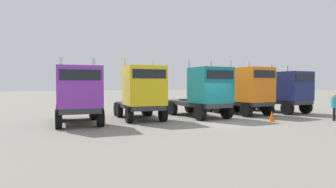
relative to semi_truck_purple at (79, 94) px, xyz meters
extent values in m
plane|color=gray|center=(8.32, -3.22, -1.80)|extent=(200.00, 200.00, 0.00)
cube|color=#333338|center=(0.08, 1.06, -0.85)|extent=(2.64, 5.88, 0.30)
cube|color=purple|center=(-0.05, -0.60, 0.46)|extent=(2.58, 2.57, 2.31)
cube|color=black|center=(-0.14, -1.81, 1.09)|extent=(2.10, 0.20, 0.55)
cylinder|color=silver|center=(1.01, 0.66, 0.76)|extent=(0.19, 0.19, 2.91)
cylinder|color=silver|center=(-0.89, 0.81, 0.76)|extent=(0.19, 0.19, 2.91)
cylinder|color=#333338|center=(0.18, 2.32, -0.64)|extent=(1.18, 1.18, 0.12)
cylinder|color=black|center=(1.01, -1.18, -1.27)|extent=(0.43, 1.07, 1.05)
cylinder|color=black|center=(-1.18, -1.01, -1.27)|extent=(0.43, 1.07, 1.05)
cylinder|color=black|center=(1.28, 2.23, -1.27)|extent=(0.43, 1.07, 1.05)
cylinder|color=black|center=(-0.91, 2.41, -1.27)|extent=(0.43, 1.07, 1.05)
cylinder|color=black|center=(1.37, 3.33, -1.27)|extent=(0.43, 1.07, 1.05)
cylinder|color=black|center=(-0.83, 3.50, -1.27)|extent=(0.43, 1.07, 1.05)
cube|color=#333338|center=(4.24, 1.62, -0.88)|extent=(2.70, 5.79, 0.30)
cube|color=yellow|center=(4.10, 0.05, 0.51)|extent=(2.61, 2.67, 2.49)
cube|color=black|center=(3.98, -1.19, 1.23)|extent=(2.10, 0.23, 0.55)
cylinder|color=silver|center=(5.17, 1.35, 0.81)|extent=(0.20, 0.20, 3.09)
cylinder|color=silver|center=(3.27, 1.52, 0.81)|extent=(0.20, 0.20, 3.09)
cylinder|color=#333338|center=(4.35, 2.85, -0.67)|extent=(1.19, 1.19, 0.12)
cylinder|color=black|center=(5.14, -0.57, -1.29)|extent=(0.44, 1.04, 1.01)
cylinder|color=black|center=(2.95, -0.38, -1.29)|extent=(0.44, 1.04, 1.01)
cylinder|color=black|center=(5.44, 2.72, -1.29)|extent=(0.44, 1.04, 1.01)
cylinder|color=black|center=(3.25, 2.92, -1.29)|extent=(0.44, 1.04, 1.01)
cylinder|color=black|center=(5.54, 3.82, -1.29)|extent=(0.44, 1.04, 1.01)
cylinder|color=black|center=(3.35, 4.02, -1.29)|extent=(0.44, 1.04, 1.01)
cube|color=#333338|center=(8.55, 1.19, -0.82)|extent=(2.40, 6.26, 0.30)
cube|color=#14727A|center=(8.61, -0.78, 0.54)|extent=(2.47, 2.31, 2.42)
cube|color=black|center=(8.65, -1.92, 1.22)|extent=(2.10, 0.11, 0.55)
cylinder|color=silver|center=(9.52, 0.51, 0.84)|extent=(0.19, 0.19, 3.02)
cylinder|color=silver|center=(7.62, 0.45, 0.84)|extent=(0.19, 0.19, 3.02)
cylinder|color=#333338|center=(8.50, 2.56, -0.61)|extent=(1.13, 1.13, 0.12)
cylinder|color=black|center=(9.72, -1.16, -1.26)|extent=(0.38, 1.08, 1.07)
cylinder|color=black|center=(7.52, -1.23, -1.26)|extent=(0.38, 1.08, 1.07)
cylinder|color=black|center=(9.60, 2.72, -1.26)|extent=(0.38, 1.08, 1.07)
cylinder|color=black|center=(7.40, 2.65, -1.26)|extent=(0.38, 1.08, 1.07)
cylinder|color=black|center=(9.56, 3.82, -1.26)|extent=(0.38, 1.08, 1.07)
cylinder|color=black|center=(7.36, 3.75, -1.26)|extent=(0.38, 1.08, 1.07)
cube|color=#333338|center=(12.62, 1.28, -0.87)|extent=(2.51, 5.76, 0.30)
cube|color=orange|center=(12.71, -0.31, 0.57)|extent=(2.53, 2.58, 2.58)
cube|color=black|center=(12.78, -1.56, 1.34)|extent=(2.10, 0.16, 0.55)
cylinder|color=silver|center=(13.58, 1.12, 0.87)|extent=(0.19, 0.19, 3.18)
cylinder|color=silver|center=(11.69, 1.01, 0.87)|extent=(0.19, 0.19, 3.18)
cylinder|color=#333338|center=(12.55, 2.52, -0.66)|extent=(1.16, 1.16, 0.12)
cylinder|color=black|center=(13.84, -0.78, -1.28)|extent=(0.41, 1.05, 1.03)
cylinder|color=black|center=(11.64, -0.90, -1.28)|extent=(0.41, 1.05, 1.03)
cylinder|color=black|center=(13.65, 2.57, -1.28)|extent=(0.41, 1.05, 1.03)
cylinder|color=black|center=(11.46, 2.44, -1.28)|extent=(0.41, 1.05, 1.03)
cylinder|color=black|center=(13.59, 3.66, -1.28)|extent=(0.41, 1.05, 1.03)
cylinder|color=black|center=(11.40, 3.54, -1.28)|extent=(0.41, 1.05, 1.03)
cube|color=#333338|center=(16.53, 1.36, -0.86)|extent=(2.53, 6.31, 0.30)
cube|color=navy|center=(16.63, -0.60, 0.45)|extent=(2.52, 2.40, 2.32)
cube|color=black|center=(16.69, -1.75, 1.09)|extent=(2.10, 0.15, 0.55)
cylinder|color=silver|center=(17.51, 0.74, 0.75)|extent=(0.19, 0.19, 2.92)
cylinder|color=silver|center=(15.62, 0.64, 0.75)|extent=(0.19, 0.19, 2.92)
cylinder|color=#333338|center=(16.46, 2.72, -0.65)|extent=(1.16, 1.16, 0.12)
cylinder|color=black|center=(17.75, -0.98, -1.28)|extent=(0.40, 1.05, 1.04)
cylinder|color=black|center=(15.56, -1.09, -1.28)|extent=(0.40, 1.05, 1.04)
cylinder|color=black|center=(17.55, 2.92, -1.28)|extent=(0.40, 1.05, 1.04)
cylinder|color=black|center=(15.35, 2.80, -1.28)|extent=(0.40, 1.05, 1.04)
cylinder|color=black|center=(17.49, 4.01, -1.28)|extent=(0.40, 1.05, 1.04)
cylinder|color=black|center=(15.29, 3.90, -1.28)|extent=(0.40, 1.05, 1.04)
cylinder|color=black|center=(15.61, -4.91, -1.37)|extent=(0.22, 0.22, 0.85)
cylinder|color=black|center=(15.38, -5.08, -1.37)|extent=(0.22, 0.22, 0.85)
cylinder|color=#32A7B5|center=(15.50, -5.00, -0.61)|extent=(0.56, 0.56, 0.68)
sphere|color=tan|center=(15.50, -5.00, -0.15)|extent=(0.23, 0.23, 0.23)
cone|color=#F2590C|center=(11.48, -3.56, -1.45)|extent=(0.36, 0.36, 0.70)
camera|label=1|loc=(-2.38, -17.39, 0.58)|focal=30.73mm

